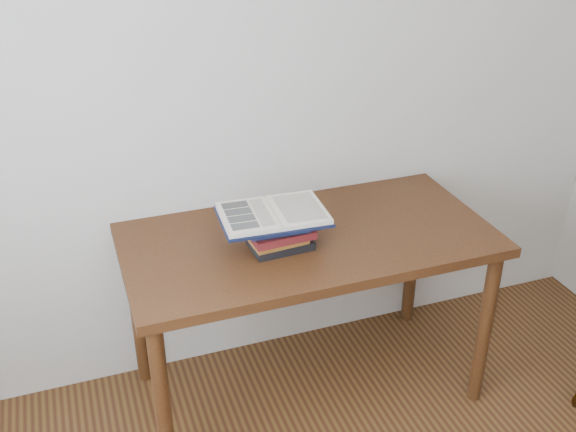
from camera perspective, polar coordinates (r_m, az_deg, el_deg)
name	(u,v)px	position (r m, az deg, el deg)	size (l,w,h in m)	color
room_shell	(519,202)	(1.14, 18.94, 1.13)	(3.54, 3.54, 2.62)	silver
desk	(309,256)	(2.72, 1.76, -3.41)	(1.47, 0.73, 0.79)	#462911
book_stack	(279,234)	(2.56, -0.78, -1.56)	(0.25, 0.18, 0.12)	black
open_book	(273,214)	(2.54, -1.28, 0.15)	(0.42, 0.30, 0.03)	black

